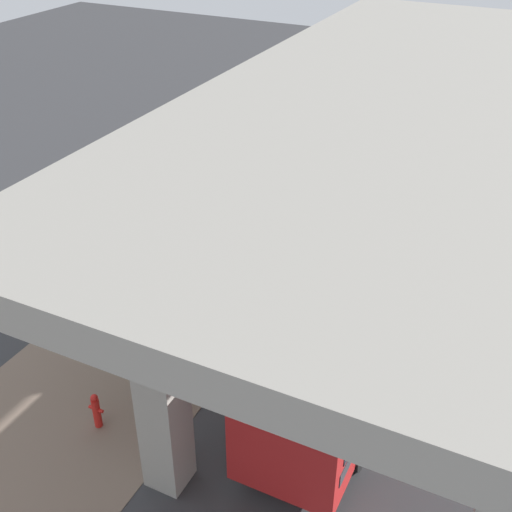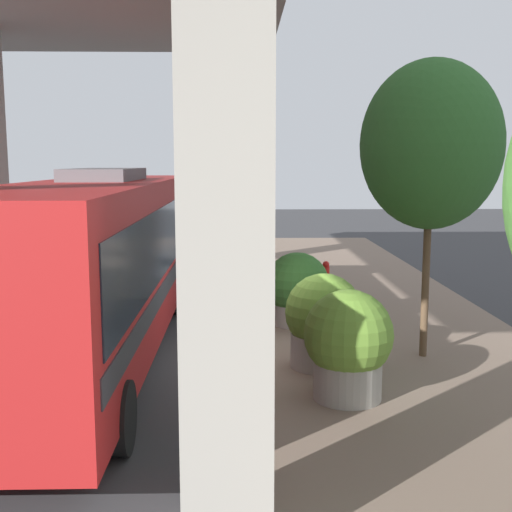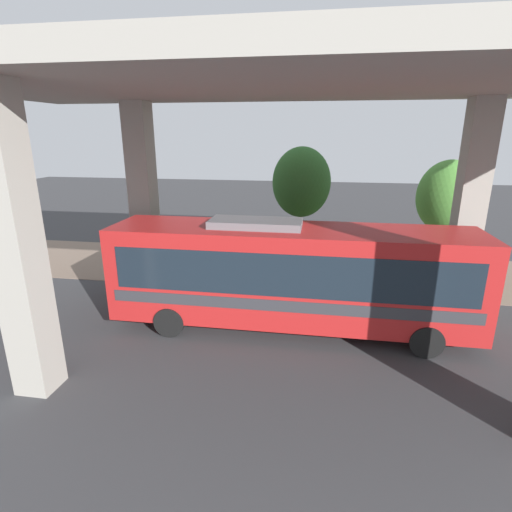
{
  "view_description": "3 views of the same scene",
  "coord_description": "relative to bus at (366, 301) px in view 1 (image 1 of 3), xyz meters",
  "views": [
    {
      "loc": [
        6.78,
        -14.27,
        12.48
      ],
      "look_at": [
        -0.62,
        0.77,
        2.06
      ],
      "focal_mm": 45.0,
      "sensor_mm": 36.0,
      "label": 1
    },
    {
      "loc": [
        0.37,
        12.28,
        3.86
      ],
      "look_at": [
        0.09,
        1.15,
        2.22
      ],
      "focal_mm": 45.0,
      "sensor_mm": 36.0,
      "label": 2
    },
    {
      "loc": [
        15.47,
        0.89,
        6.37
      ],
      "look_at": [
        1.64,
        -1.35,
        2.03
      ],
      "focal_mm": 28.0,
      "sensor_mm": 36.0,
      "label": 3
    }
  ],
  "objects": [
    {
      "name": "street_tree_near",
      "position": [
        -6.43,
        -0.07,
        2.15
      ],
      "size": [
        2.69,
        2.69,
        5.79
      ],
      "color": "brown",
      "rests_on": "ground"
    },
    {
      "name": "sidewalk_strip",
      "position": [
        -6.15,
        -0.05,
        -2.0
      ],
      "size": [
        6.0,
        40.0,
        0.02
      ],
      "color": "#7A6656",
      "rests_on": "ground"
    },
    {
      "name": "bus",
      "position": [
        0.0,
        0.0,
        0.0
      ],
      "size": [
        2.66,
        11.75,
        3.72
      ],
      "color": "#B21E1E",
      "rests_on": "ground"
    },
    {
      "name": "overpass",
      "position": [
        0.85,
        -0.05,
        5.08
      ],
      "size": [
        9.4,
        20.18,
        8.11
      ],
      "color": "#9E998E",
      "rests_on": "ground"
    },
    {
      "name": "planter_back",
      "position": [
        -4.52,
        2.22,
        -1.08
      ],
      "size": [
        1.45,
        1.45,
        1.83
      ],
      "color": "#9E998E",
      "rests_on": "ground"
    },
    {
      "name": "planter_front",
      "position": [
        -4.13,
        -2.67,
        -1.16
      ],
      "size": [
        1.51,
        1.51,
        1.74
      ],
      "color": "#9E998E",
      "rests_on": "ground"
    },
    {
      "name": "street_tree_far",
      "position": [
        -6.62,
        6.47,
        1.61
      ],
      "size": [
        2.72,
        2.72,
        5.26
      ],
      "color": "brown",
      "rests_on": "ground"
    },
    {
      "name": "fire_hydrant",
      "position": [
        -5.2,
        -5.57,
        -1.47
      ],
      "size": [
        0.42,
        0.2,
        1.08
      ],
      "color": "red",
      "rests_on": "ground"
    },
    {
      "name": "planter_middle",
      "position": [
        -4.34,
        0.53,
        -1.13
      ],
      "size": [
        1.46,
        1.46,
        1.79
      ],
      "color": "#9E998E",
      "rests_on": "ground"
    },
    {
      "name": "ground_plane",
      "position": [
        -3.15,
        -0.05,
        -2.01
      ],
      "size": [
        80.0,
        80.0,
        0.0
      ],
      "primitive_type": "plane",
      "color": "#38383A",
      "rests_on": "ground"
    }
  ]
}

